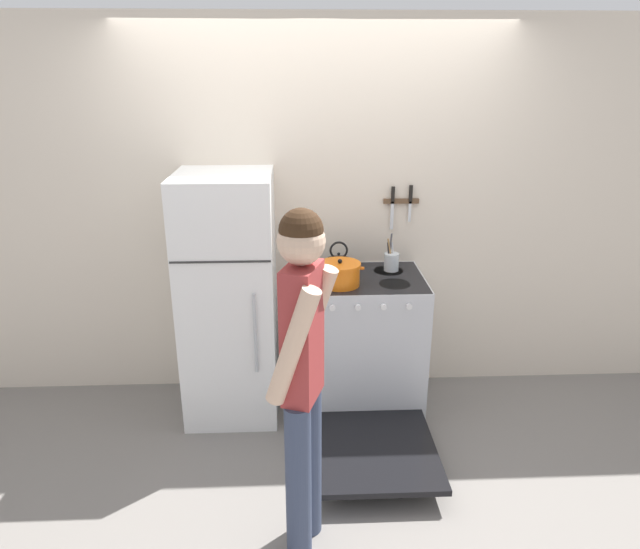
{
  "coord_description": "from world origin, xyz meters",
  "views": [
    {
      "loc": [
        -0.14,
        -3.76,
        2.23
      ],
      "look_at": [
        0.0,
        -0.46,
        1.02
      ],
      "focal_mm": 32.0,
      "sensor_mm": 36.0,
      "label": 1
    }
  ],
  "objects_px": {
    "tea_kettle": "(339,263)",
    "refrigerator": "(229,298)",
    "person": "(303,370)",
    "stove_range": "(364,346)",
    "utensil_jar": "(391,261)",
    "dutch_oven_pot": "(340,274)"
  },
  "relations": [
    {
      "from": "tea_kettle",
      "to": "refrigerator",
      "type": "bearing_deg",
      "value": -169.96
    },
    {
      "from": "person",
      "to": "stove_range",
      "type": "bearing_deg",
      "value": -0.59
    },
    {
      "from": "stove_range",
      "to": "utensil_jar",
      "type": "height_order",
      "value": "utensil_jar"
    },
    {
      "from": "utensil_jar",
      "to": "person",
      "type": "height_order",
      "value": "person"
    },
    {
      "from": "refrigerator",
      "to": "person",
      "type": "distance_m",
      "value": 1.32
    },
    {
      "from": "person",
      "to": "utensil_jar",
      "type": "bearing_deg",
      "value": -5.36
    },
    {
      "from": "stove_range",
      "to": "person",
      "type": "relative_size",
      "value": 0.81
    },
    {
      "from": "tea_kettle",
      "to": "utensil_jar",
      "type": "height_order",
      "value": "utensil_jar"
    },
    {
      "from": "dutch_oven_pot",
      "to": "utensil_jar",
      "type": "xyz_separation_m",
      "value": [
        0.37,
        0.26,
        -0.01
      ]
    },
    {
      "from": "dutch_oven_pot",
      "to": "utensil_jar",
      "type": "bearing_deg",
      "value": 34.87
    },
    {
      "from": "stove_range",
      "to": "dutch_oven_pot",
      "type": "xyz_separation_m",
      "value": [
        -0.17,
        -0.08,
        0.55
      ]
    },
    {
      "from": "stove_range",
      "to": "tea_kettle",
      "type": "bearing_deg",
      "value": 134.28
    },
    {
      "from": "dutch_oven_pot",
      "to": "utensil_jar",
      "type": "height_order",
      "value": "utensil_jar"
    },
    {
      "from": "stove_range",
      "to": "person",
      "type": "height_order",
      "value": "person"
    },
    {
      "from": "dutch_oven_pot",
      "to": "person",
      "type": "xyz_separation_m",
      "value": [
        -0.25,
        -1.11,
        -0.04
      ]
    },
    {
      "from": "refrigerator",
      "to": "tea_kettle",
      "type": "relative_size",
      "value": 7.76
    },
    {
      "from": "dutch_oven_pot",
      "to": "tea_kettle",
      "type": "height_order",
      "value": "tea_kettle"
    },
    {
      "from": "refrigerator",
      "to": "dutch_oven_pot",
      "type": "xyz_separation_m",
      "value": [
        0.71,
        -0.12,
        0.2
      ]
    },
    {
      "from": "stove_range",
      "to": "tea_kettle",
      "type": "distance_m",
      "value": 0.58
    },
    {
      "from": "utensil_jar",
      "to": "person",
      "type": "relative_size",
      "value": 0.15
    },
    {
      "from": "dutch_oven_pot",
      "to": "tea_kettle",
      "type": "relative_size",
      "value": 1.45
    },
    {
      "from": "stove_range",
      "to": "tea_kettle",
      "type": "relative_size",
      "value": 6.61
    }
  ]
}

